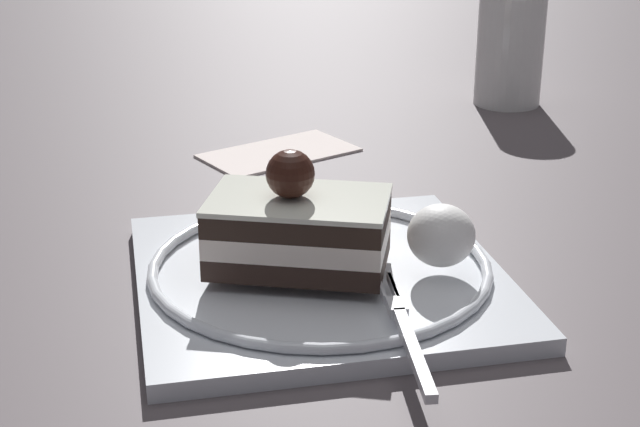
{
  "coord_description": "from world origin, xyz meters",
  "views": [
    {
      "loc": [
        0.21,
        0.5,
        0.25
      ],
      "look_at": [
        0.02,
        0.02,
        0.05
      ],
      "focal_mm": 54.1,
      "sensor_mm": 36.0,
      "label": 1
    }
  ],
  "objects_px": {
    "cake_slice": "(298,227)",
    "fork": "(404,327)",
    "dessert_plate": "(320,274)",
    "drink_glass_near": "(509,54)",
    "folded_napkin": "(279,152)",
    "whipped_cream_dollop": "(441,235)"
  },
  "relations": [
    {
      "from": "cake_slice",
      "to": "fork",
      "type": "bearing_deg",
      "value": 103.5
    },
    {
      "from": "dessert_plate",
      "to": "cake_slice",
      "type": "bearing_deg",
      "value": -0.09
    },
    {
      "from": "cake_slice",
      "to": "fork",
      "type": "xyz_separation_m",
      "value": [
        -0.02,
        0.1,
        -0.02
      ]
    },
    {
      "from": "drink_glass_near",
      "to": "folded_napkin",
      "type": "relative_size",
      "value": 0.86
    },
    {
      "from": "folded_napkin",
      "to": "dessert_plate",
      "type": "bearing_deg",
      "value": 76.85
    },
    {
      "from": "dessert_plate",
      "to": "drink_glass_near",
      "type": "relative_size",
      "value": 2.27
    },
    {
      "from": "whipped_cream_dollop",
      "to": "folded_napkin",
      "type": "relative_size",
      "value": 0.32
    },
    {
      "from": "fork",
      "to": "cake_slice",
      "type": "bearing_deg",
      "value": -76.5
    },
    {
      "from": "drink_glass_near",
      "to": "cake_slice",
      "type": "bearing_deg",
      "value": 43.73
    },
    {
      "from": "dessert_plate",
      "to": "fork",
      "type": "xyz_separation_m",
      "value": [
        -0.01,
        0.1,
        0.01
      ]
    },
    {
      "from": "fork",
      "to": "dessert_plate",
      "type": "bearing_deg",
      "value": -84.37
    },
    {
      "from": "whipped_cream_dollop",
      "to": "drink_glass_near",
      "type": "bearing_deg",
      "value": -126.32
    },
    {
      "from": "drink_glass_near",
      "to": "folded_napkin",
      "type": "xyz_separation_m",
      "value": [
        0.26,
        0.07,
        -0.05
      ]
    },
    {
      "from": "dessert_plate",
      "to": "whipped_cream_dollop",
      "type": "distance_m",
      "value": 0.08
    },
    {
      "from": "fork",
      "to": "folded_napkin",
      "type": "distance_m",
      "value": 0.35
    },
    {
      "from": "dessert_plate",
      "to": "fork",
      "type": "height_order",
      "value": "fork"
    },
    {
      "from": "cake_slice",
      "to": "folded_napkin",
      "type": "bearing_deg",
      "value": -106.07
    },
    {
      "from": "folded_napkin",
      "to": "drink_glass_near",
      "type": "bearing_deg",
      "value": -164.85
    },
    {
      "from": "whipped_cream_dollop",
      "to": "drink_glass_near",
      "type": "height_order",
      "value": "drink_glass_near"
    },
    {
      "from": "dessert_plate",
      "to": "fork",
      "type": "relative_size",
      "value": 1.96
    },
    {
      "from": "dessert_plate",
      "to": "fork",
      "type": "bearing_deg",
      "value": 95.63
    },
    {
      "from": "cake_slice",
      "to": "drink_glass_near",
      "type": "bearing_deg",
      "value": -136.27
    }
  ]
}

